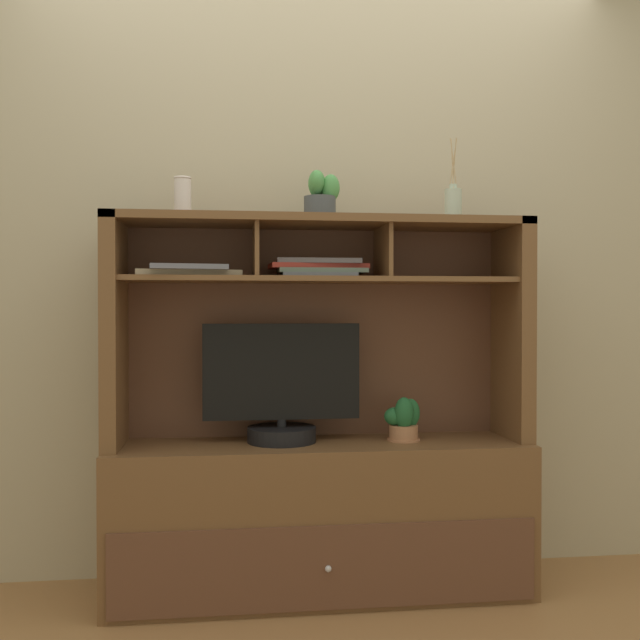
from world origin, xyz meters
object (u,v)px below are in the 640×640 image
magazine_stack_left (319,268)px  diffuser_bottle (453,203)px  tv_monitor (282,394)px  magazine_stack_centre (188,271)px  ceramic_vase (183,196)px  media_console (320,479)px  potted_orchid (403,421)px  potted_succulent (321,197)px

magazine_stack_left → diffuser_bottle: 0.59m
tv_monitor → magazine_stack_left: (0.15, -0.01, 0.49)m
magazine_stack_centre → diffuser_bottle: diffuser_bottle is taller
ceramic_vase → magazine_stack_left: bearing=-0.6°
media_console → magazine_stack_left: size_ratio=4.16×
media_console → potted_orchid: bearing=-4.8°
media_console → magazine_stack_centre: 0.96m
potted_orchid → ceramic_vase: 1.22m
potted_orchid → diffuser_bottle: 0.88m
tv_monitor → potted_succulent: (0.15, -0.00, 0.77)m
potted_orchid → magazine_stack_left: bearing=176.7°
tv_monitor → diffuser_bottle: bearing=-3.2°
magazine_stack_centre → ceramic_vase: bearing=114.5°
tv_monitor → ceramic_vase: (-0.38, -0.01, 0.76)m
magazine_stack_left → diffuser_bottle: diffuser_bottle is taller
magazine_stack_left → magazine_stack_centre: (-0.50, -0.04, -0.02)m
magazine_stack_centre → ceramic_vase: size_ratio=2.71×
tv_monitor → magazine_stack_centre: 0.60m
tv_monitor → potted_succulent: 0.78m
magazine_stack_left → ceramic_vase: (-0.52, 0.01, 0.27)m
magazine_stack_centre → media_console: bearing=5.9°
magazine_stack_left → tv_monitor: bearing=175.0°
potted_orchid → ceramic_vase: (-0.86, 0.02, 0.87)m
ceramic_vase → media_console: bearing=0.3°
magazine_stack_left → potted_succulent: size_ratio=2.02×
ceramic_vase → diffuser_bottle: bearing=-1.6°
media_console → tv_monitor: bearing=178.3°
potted_orchid → magazine_stack_centre: size_ratio=0.43×
media_console → potted_succulent: bearing=28.5°
media_console → ceramic_vase: bearing=-179.7°
magazine_stack_centre → potted_orchid: bearing=1.7°
diffuser_bottle → ceramic_vase: diffuser_bottle is taller
magazine_stack_left → ceramic_vase: size_ratio=2.63×
media_console → potted_orchid: size_ratio=9.32×
magazine_stack_centre → potted_succulent: 0.59m
potted_orchid → magazine_stack_left: 0.69m
tv_monitor → magazine_stack_centre: size_ratio=1.52×
potted_succulent → ceramic_vase: (-0.53, -0.00, -0.01)m
potted_orchid → magazine_stack_centre: (-0.83, -0.02, 0.58)m
potted_orchid → potted_succulent: potted_succulent is taller
potted_succulent → tv_monitor: bearing=179.0°
potted_orchid → potted_succulent: (-0.32, 0.03, 0.88)m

